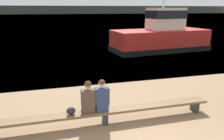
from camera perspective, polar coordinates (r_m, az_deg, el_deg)
The scene contains 7 objects.
water_surface at distance 129.28m, azimuth -14.54°, elevation 13.83°, with size 240.00×240.00×0.00m, color #5684A3.
far_shoreline at distance 147.55m, azimuth -14.72°, elevation 14.97°, with size 600.00×12.00×4.93m, color #424738.
bench_main at distance 6.65m, azimuth -1.84°, elevation -11.00°, with size 6.80×0.41×0.43m.
person_left at distance 6.38m, azimuth -6.24°, elevation -7.55°, with size 0.41×0.43×0.97m.
person_right at distance 6.44m, azimuth -2.71°, elevation -7.22°, with size 0.41×0.43×0.98m.
shopping_bag at distance 6.43m, azimuth -10.67°, elevation -10.44°, with size 0.26×0.16×0.22m.
tugboat_red at distance 18.39m, azimuth 12.67°, elevation 8.34°, with size 8.18×3.84×5.63m.
Camera 1 is at (-1.87, -3.13, 3.35)m, focal length 35.00 mm.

